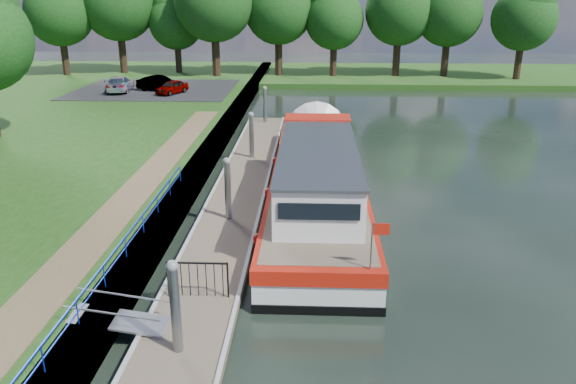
{
  "coord_description": "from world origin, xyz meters",
  "views": [
    {
      "loc": [
        3.35,
        -12.56,
        9.04
      ],
      "look_at": [
        2.4,
        8.93,
        1.4
      ],
      "focal_mm": 35.0,
      "sensor_mm": 36.0,
      "label": 1
    }
  ],
  "objects_px": {
    "car_a": "(172,87)",
    "car_c": "(120,84)",
    "barge": "(317,174)",
    "car_b": "(159,83)",
    "pontoon": "(242,187)"
  },
  "relations": [
    {
      "from": "car_b",
      "to": "car_a",
      "type": "bearing_deg",
      "value": -116.1
    },
    {
      "from": "car_a",
      "to": "car_c",
      "type": "relative_size",
      "value": 0.74
    },
    {
      "from": "car_a",
      "to": "car_c",
      "type": "bearing_deg",
      "value": -166.42
    },
    {
      "from": "car_a",
      "to": "car_c",
      "type": "xyz_separation_m",
      "value": [
        -4.88,
        0.93,
        0.09
      ]
    },
    {
      "from": "car_a",
      "to": "car_b",
      "type": "distance_m",
      "value": 2.04
    },
    {
      "from": "car_b",
      "to": "barge",
      "type": "bearing_deg",
      "value": -132.43
    },
    {
      "from": "barge",
      "to": "car_b",
      "type": "bearing_deg",
      "value": 119.43
    },
    {
      "from": "pontoon",
      "to": "car_c",
      "type": "bearing_deg",
      "value": 120.29
    },
    {
      "from": "car_b",
      "to": "car_c",
      "type": "bearing_deg",
      "value": 116.33
    },
    {
      "from": "car_a",
      "to": "car_b",
      "type": "bearing_deg",
      "value": 160.13
    },
    {
      "from": "car_b",
      "to": "car_c",
      "type": "height_order",
      "value": "car_c"
    },
    {
      "from": "car_c",
      "to": "car_b",
      "type": "bearing_deg",
      "value": -179.49
    },
    {
      "from": "barge",
      "to": "car_c",
      "type": "distance_m",
      "value": 29.65
    },
    {
      "from": "car_b",
      "to": "car_c",
      "type": "xyz_separation_m",
      "value": [
        -3.42,
        -0.49,
        0.0
      ]
    },
    {
      "from": "pontoon",
      "to": "car_b",
      "type": "distance_m",
      "value": 26.08
    }
  ]
}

